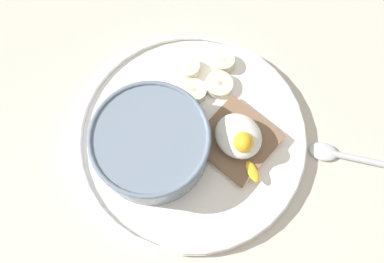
% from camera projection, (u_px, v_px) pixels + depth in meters
% --- Properties ---
extents(ground_plane, '(1.20, 1.20, 0.02)m').
position_uv_depth(ground_plane, '(192.00, 141.00, 0.56)').
color(ground_plane, beige).
rests_on(ground_plane, ground).
extents(plate, '(0.29, 0.29, 0.02)m').
position_uv_depth(plate, '(192.00, 137.00, 0.54)').
color(plate, white).
rests_on(plate, ground_plane).
extents(oatmeal_bowl, '(0.14, 0.14, 0.05)m').
position_uv_depth(oatmeal_bowl, '(151.00, 143.00, 0.50)').
color(oatmeal_bowl, slate).
rests_on(oatmeal_bowl, plate).
extents(toast_slice, '(0.10, 0.10, 0.01)m').
position_uv_depth(toast_slice, '(237.00, 141.00, 0.53)').
color(toast_slice, '#806046').
rests_on(toast_slice, plate).
extents(poached_egg, '(0.09, 0.05, 0.03)m').
position_uv_depth(poached_egg, '(239.00, 137.00, 0.51)').
color(poached_egg, white).
rests_on(poached_egg, toast_slice).
extents(banana_slice_front, '(0.05, 0.05, 0.01)m').
position_uv_depth(banana_slice_front, '(194.00, 91.00, 0.55)').
color(banana_slice_front, '#F6EFC5').
rests_on(banana_slice_front, plate).
extents(banana_slice_left, '(0.03, 0.03, 0.01)m').
position_uv_depth(banana_slice_left, '(189.00, 68.00, 0.56)').
color(banana_slice_left, '#F4E6BF').
rests_on(banana_slice_left, plate).
extents(banana_slice_back, '(0.04, 0.04, 0.02)m').
position_uv_depth(banana_slice_back, '(223.00, 62.00, 0.56)').
color(banana_slice_back, beige).
rests_on(banana_slice_back, plate).
extents(banana_slice_right, '(0.05, 0.05, 0.01)m').
position_uv_depth(banana_slice_right, '(219.00, 85.00, 0.55)').
color(banana_slice_right, '#F0E3C8').
rests_on(banana_slice_right, plate).
extents(spoon, '(0.11, 0.09, 0.01)m').
position_uv_depth(spoon, '(347.00, 157.00, 0.53)').
color(spoon, silver).
rests_on(spoon, ground_plane).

